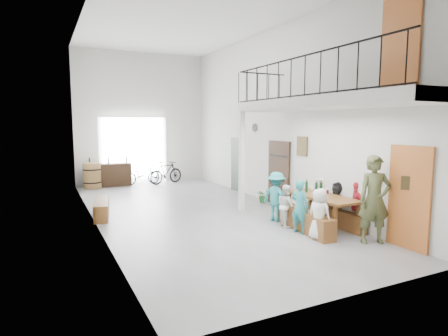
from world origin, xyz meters
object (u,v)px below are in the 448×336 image
oak_barrel (92,176)px  host_standing (374,200)px  tasting_table (322,199)px  bench_inner (303,220)px  bicycle_near (142,175)px  serving_counter (109,175)px  side_bench (102,209)px

oak_barrel → host_standing: host_standing is taller
tasting_table → bench_inner: tasting_table is taller
bicycle_near → oak_barrel: bearing=86.8°
tasting_table → bench_inner: (-0.58, -0.05, -0.46)m
tasting_table → host_standing: size_ratio=1.07×
serving_counter → bench_inner: bearing=-67.8°
bench_inner → oak_barrel: oak_barrel is taller
serving_counter → bicycle_near: serving_counter is taller
bench_inner → serving_counter: serving_counter is taller
tasting_table → oak_barrel: bearing=118.4°
bench_inner → bicycle_near: 8.65m
tasting_table → host_standing: bearing=-83.0°
tasting_table → oak_barrel: (-4.37, 8.28, -0.20)m
side_bench → bicycle_near: size_ratio=1.02×
host_standing → bicycle_near: 10.21m
tasting_table → bench_inner: bearing=-174.9°
bench_inner → serving_counter: size_ratio=1.21×
side_bench → serving_counter: bearing=78.8°
side_bench → host_standing: bearing=-45.2°
serving_counter → bicycle_near: bearing=-2.8°
serving_counter → host_standing: bearing=-66.7°
tasting_table → bench_inner: size_ratio=0.95×
tasting_table → serving_counter: bearing=114.0°
tasting_table → bicycle_near: bearing=106.3°
side_bench → bicycle_near: bearing=65.0°
side_bench → oak_barrel: 4.86m
serving_counter → bicycle_near: (1.32, -0.12, -0.05)m
oak_barrel → serving_counter: oak_barrel is taller
tasting_table → side_bench: size_ratio=1.26×
bicycle_near → bench_inner: bearing=-175.1°
oak_barrel → bench_inner: bearing=-65.5°
tasting_table → oak_barrel: size_ratio=1.99×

